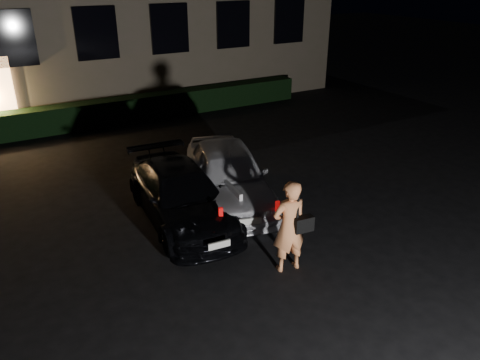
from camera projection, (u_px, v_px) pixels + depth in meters
ground at (280, 283)px, 8.07m from camera, size 80.00×80.00×0.00m
hedge at (109, 112)px, 16.19m from camera, size 15.00×0.70×0.85m
sedan at (182, 195)px, 9.93m from camera, size 1.92×4.12×1.15m
hatch at (228, 174)px, 10.67m from camera, size 2.63×4.26×1.35m
man at (289, 226)px, 8.13m from camera, size 0.72×0.48×1.74m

